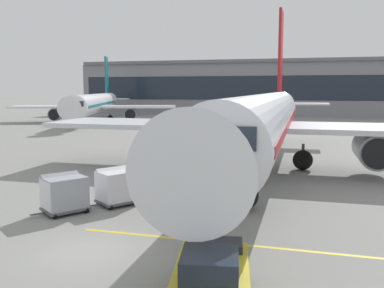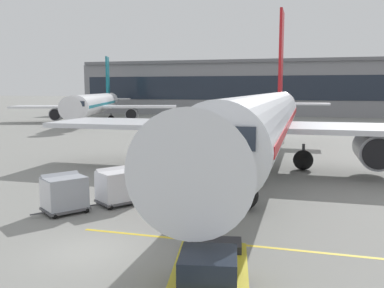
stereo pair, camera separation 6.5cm
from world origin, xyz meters
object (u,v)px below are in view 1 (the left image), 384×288
ground_crew_by_loader (110,184)px  safety_cone_engine_keepout (194,163)px  parked_airplane (265,120)px  pushback_tug (211,279)px  distant_airplane (94,104)px  ground_crew_by_carts (185,183)px  baggage_cart_lead (117,186)px  safety_cone_wingtip (202,169)px  belt_loader (178,180)px  baggage_cart_second (64,193)px

ground_crew_by_loader → safety_cone_engine_keepout: size_ratio=2.45×
parked_airplane → ground_crew_by_loader: parked_airplane is taller
pushback_tug → distant_airplane: distant_airplane is taller
ground_crew_by_loader → ground_crew_by_carts: (3.81, 1.31, 0.00)m
baggage_cart_lead → safety_cone_wingtip: bearing=75.4°
distant_airplane → ground_crew_by_loader: bearing=-60.9°
ground_crew_by_loader → safety_cone_engine_keepout: ground_crew_by_loader is taller
belt_loader → parked_airplane: bearing=65.9°
baggage_cart_lead → baggage_cart_second: 2.77m
ground_crew_by_loader → distant_airplane: size_ratio=0.05×
baggage_cart_second → pushback_tug: 11.29m
pushback_tug → baggage_cart_second: bearing=142.3°
safety_cone_engine_keepout → parked_airplane: bearing=3.9°
baggage_cart_lead → distant_airplane: distant_airplane is taller
ground_crew_by_carts → pushback_tug: bearing=-70.0°
ground_crew_by_loader → ground_crew_by_carts: size_ratio=1.00×
belt_loader → baggage_cart_second: size_ratio=1.74×
parked_airplane → distant_airplane: bearing=131.9°
belt_loader → safety_cone_engine_keepout: (-1.37, 8.46, -0.53)m
belt_loader → ground_crew_by_loader: bearing=-141.6°
ground_crew_by_loader → safety_cone_wingtip: 9.09m
baggage_cart_second → safety_cone_engine_keepout: bearing=77.4°
parked_airplane → baggage_cart_second: (-8.27, -13.57, -2.72)m
ground_crew_by_carts → belt_loader: bearing=124.7°
baggage_cart_second → safety_cone_wingtip: (4.15, 10.95, -0.61)m
safety_cone_engine_keepout → safety_cone_wingtip: size_ratio=0.90×
ground_crew_by_carts → safety_cone_wingtip: size_ratio=2.21×
baggage_cart_lead → baggage_cart_second: size_ratio=1.00×
parked_airplane → pushback_tug: size_ratio=9.13×
baggage_cart_second → ground_crew_by_loader: 2.67m
parked_airplane → ground_crew_by_carts: parked_airplane is taller
belt_loader → ground_crew_by_carts: (0.76, -1.10, 0.13)m
ground_crew_by_loader → ground_crew_by_carts: same height
belt_loader → pushback_tug: size_ratio=1.00×
pushback_tug → ground_crew_by_loader: pushback_tug is taller
baggage_cart_lead → distant_airplane: (-28.45, 50.33, 2.22)m
safety_cone_engine_keepout → distant_airplane: distant_airplane is taller
ground_crew_by_carts → baggage_cart_lead: bearing=-154.0°
safety_cone_engine_keepout → distant_airplane: size_ratio=0.02×
ground_crew_by_loader → ground_crew_by_carts: bearing=19.0°
distant_airplane → pushback_tug: bearing=-59.1°
belt_loader → baggage_cart_second: belt_loader is taller
baggage_cart_second → safety_cone_engine_keepout: size_ratio=3.76×
parked_airplane → baggage_cart_second: parked_airplane is taller
parked_airplane → pushback_tug: (0.66, -20.48, -2.89)m
pushback_tug → ground_crew_by_loader: (-7.64, 9.24, 0.17)m
parked_airplane → belt_loader: 10.07m
baggage_cart_lead → ground_crew_by_loader: baggage_cart_lead is taller
parked_airplane → baggage_cart_lead: 13.46m
baggage_cart_second → baggage_cart_lead: bearing=48.1°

